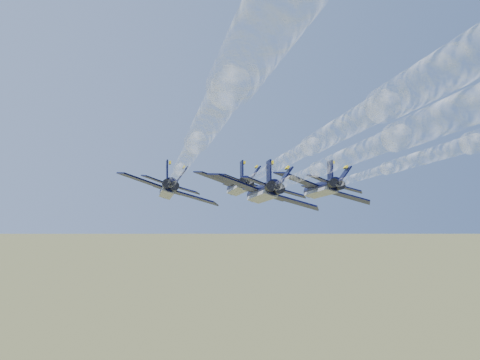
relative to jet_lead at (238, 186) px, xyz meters
name	(u,v)px	position (x,y,z in m)	size (l,w,h in m)	color
jet_lead	(238,186)	(0.00, 0.00, 0.00)	(11.77, 16.76, 5.05)	black
jet_left	(168,189)	(-12.38, -5.60, 0.00)	(11.77, 16.76, 5.05)	black
jet_right	(321,188)	(5.94, -11.59, 0.00)	(11.77, 16.76, 5.05)	black
jet_slot	(263,192)	(-6.17, -18.58, 0.00)	(11.77, 16.76, 5.05)	black
smoke_trail_lead	(339,211)	(-17.50, -50.19, 0.03)	(25.01, 67.21, 2.62)	white
smoke_trail_left	(197,225)	(-29.89, -55.79, 0.03)	(25.01, 67.21, 2.62)	white
smoke_trail_slot	(478,244)	(-23.67, -68.77, 0.03)	(25.01, 67.21, 2.62)	white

